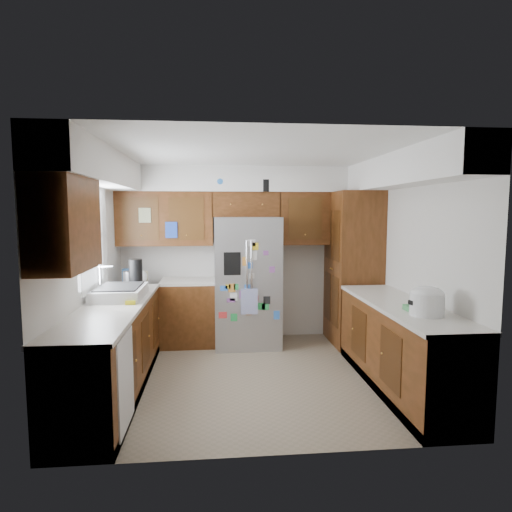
% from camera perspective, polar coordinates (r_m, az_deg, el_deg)
% --- Properties ---
extents(floor, '(3.60, 3.60, 0.00)m').
position_cam_1_polar(floor, '(5.07, -0.14, -15.75)').
color(floor, gray).
rests_on(floor, ground).
extents(room_shell, '(3.64, 3.24, 2.52)m').
position_cam_1_polar(room_shell, '(5.07, -1.72, 5.35)').
color(room_shell, beige).
rests_on(room_shell, ground).
extents(left_counter_run, '(1.36, 3.20, 0.92)m').
position_cam_1_polar(left_counter_run, '(5.02, -16.13, -11.03)').
color(left_counter_run, '#3F230C').
rests_on(left_counter_run, ground).
extents(right_counter_run, '(0.63, 2.25, 0.92)m').
position_cam_1_polar(right_counter_run, '(4.86, 18.71, -11.78)').
color(right_counter_run, '#3F230C').
rests_on(right_counter_run, ground).
extents(pantry, '(0.60, 0.90, 2.15)m').
position_cam_1_polar(pantry, '(6.20, 12.79, -1.61)').
color(pantry, '#3F230C').
rests_on(pantry, ground).
extents(fridge, '(0.90, 0.79, 1.80)m').
position_cam_1_polar(fridge, '(5.99, -1.21, -3.42)').
color(fridge, '#A1A1A6').
rests_on(fridge, ground).
extents(bridge_cabinet, '(0.96, 0.34, 0.35)m').
position_cam_1_polar(bridge_cabinet, '(6.14, -1.39, 6.87)').
color(bridge_cabinet, '#3F230C').
rests_on(bridge_cabinet, fridge).
extents(fridge_top_items, '(0.91, 0.29, 0.27)m').
position_cam_1_polar(fridge_top_items, '(6.07, -1.52, 9.70)').
color(fridge_top_items, blue).
rests_on(fridge_top_items, bridge_cabinet).
extents(sink_assembly, '(0.52, 0.73, 0.37)m').
position_cam_1_polar(sink_assembly, '(4.98, -17.73, -4.60)').
color(sink_assembly, silver).
rests_on(sink_assembly, left_counter_run).
extents(left_counter_clutter, '(0.38, 0.81, 0.38)m').
position_cam_1_polar(left_counter_clutter, '(5.66, -15.79, -2.66)').
color(left_counter_clutter, black).
rests_on(left_counter_clutter, left_counter_run).
extents(rice_cooker, '(0.32, 0.31, 0.27)m').
position_cam_1_polar(rice_cooker, '(4.25, 21.83, -5.50)').
color(rice_cooker, white).
rests_on(rice_cooker, right_counter_run).
extents(paper_towel, '(0.12, 0.12, 0.26)m').
position_cam_1_polar(paper_towel, '(4.29, 22.13, -5.54)').
color(paper_towel, white).
rests_on(paper_towel, right_counter_run).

